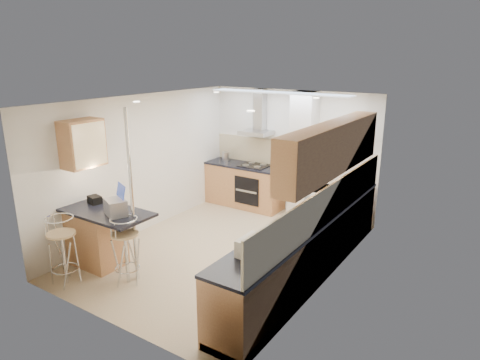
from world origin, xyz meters
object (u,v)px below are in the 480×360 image
Objects in this scene: microwave at (321,197)px; laptop at (116,207)px; bread_bin at (254,247)px; bar_stool_end at (126,250)px; bar_stool_near at (63,251)px.

laptop is (-2.29, -2.03, -0.01)m from microwave.
bar_stool_end is at bearing -175.66° from bread_bin.
bar_stool_end is at bearing 133.67° from microwave.
laptop is 0.33× the size of bar_stool_near.
microwave reaches higher than bar_stool_near.
microwave is 3.06m from laptop.
bar_stool_near is at bearing -100.34° from laptop.
bar_stool_end is at bearing 13.69° from bar_stool_near.
bar_stool_near is at bearing -166.42° from bread_bin.
microwave is at bearing -16.97° from bar_stool_end.
laptop is at bearing 128.38° from microwave.
laptop is at bearing 33.19° from bar_stool_near.
laptop is at bearing 93.75° from bar_stool_end.
laptop is 0.87× the size of bread_bin.
bar_stool_near is 0.88m from bar_stool_end.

